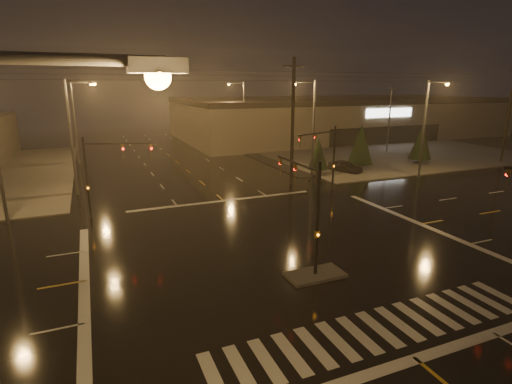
{
  "coord_description": "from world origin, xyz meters",
  "views": [
    {
      "loc": [
        -10.04,
        -20.1,
        9.52
      ],
      "look_at": [
        -0.68,
        2.29,
        3.0
      ],
      "focal_mm": 28.0,
      "sensor_mm": 36.0,
      "label": 1
    }
  ],
  "objects": [
    {
      "name": "streetlight_1",
      "position": [
        -11.18,
        18.0,
        5.8
      ],
      "size": [
        2.77,
        0.32,
        10.0
      ],
      "color": "#38383A",
      "rests_on": "ground"
    },
    {
      "name": "signal_mast_nw",
      "position": [
        -9.5,
        10.14,
        3.79
      ],
      "size": [
        4.84,
        1.86,
        6.0
      ],
      "color": "black",
      "rests_on": "ground"
    },
    {
      "name": "ground",
      "position": [
        0.0,
        0.0,
        0.0
      ],
      "size": [
        140.0,
        140.0,
        0.0
      ],
      "primitive_type": "plane",
      "color": "black",
      "rests_on": "ground"
    },
    {
      "name": "conifer_0",
      "position": [
        12.56,
        16.53,
        2.39
      ],
      "size": [
        2.16,
        2.16,
        4.08
      ],
      "color": "black",
      "rests_on": "ground"
    },
    {
      "name": "stop_bar_near",
      "position": [
        0.0,
        -11.0,
        0.01
      ],
      "size": [
        16.0,
        0.5,
        0.01
      ],
      "primitive_type": "cube",
      "color": "beige",
      "rests_on": "ground"
    },
    {
      "name": "car_parked",
      "position": [
        16.2,
        16.65,
        0.68
      ],
      "size": [
        3.05,
        4.31,
        1.36
      ],
      "primitive_type": "imported",
      "rotation": [
        0.0,
        0.0,
        0.4
      ],
      "color": "black",
      "rests_on": "ground"
    },
    {
      "name": "utility_pole_1",
      "position": [
        8.0,
        14.0,
        6.13
      ],
      "size": [
        2.2,
        0.32,
        12.0
      ],
      "color": "black",
      "rests_on": "ground"
    },
    {
      "name": "retail_building",
      "position": [
        35.0,
        45.99,
        3.84
      ],
      "size": [
        60.2,
        28.3,
        7.2
      ],
      "color": "#6E664E",
      "rests_on": "ground"
    },
    {
      "name": "streetlight_3",
      "position": [
        11.18,
        16.0,
        5.8
      ],
      "size": [
        2.77,
        0.32,
        10.0
      ],
      "color": "#38383A",
      "rests_on": "ground"
    },
    {
      "name": "utility_pole_2",
      "position": [
        38.0,
        14.0,
        6.13
      ],
      "size": [
        2.2,
        0.32,
        12.0
      ],
      "color": "black",
      "rests_on": "ground"
    },
    {
      "name": "median_island",
      "position": [
        0.0,
        -4.0,
        0.07
      ],
      "size": [
        3.0,
        1.6,
        0.15
      ],
      "primitive_type": "cube",
      "color": "#4C4A44",
      "rests_on": "ground"
    },
    {
      "name": "streetlight_6",
      "position": [
        22.0,
        11.18,
        5.8
      ],
      "size": [
        0.32,
        2.77,
        10.0
      ],
      "color": "#38383A",
      "rests_on": "ground"
    },
    {
      "name": "stop_bar_far",
      "position": [
        0.0,
        11.0,
        0.01
      ],
      "size": [
        16.0,
        0.5,
        0.01
      ],
      "primitive_type": "cube",
      "color": "beige",
      "rests_on": "ground"
    },
    {
      "name": "crosswalk",
      "position": [
        0.0,
        -9.0,
        0.01
      ],
      "size": [
        15.0,
        2.6,
        0.01
      ],
      "primitive_type": "cube",
      "color": "beige",
      "rests_on": "ground"
    },
    {
      "name": "signal_mast_median",
      "position": [
        0.0,
        -3.07,
        3.75
      ],
      "size": [
        0.25,
        4.59,
        6.0
      ],
      "color": "black",
      "rests_on": "ground"
    },
    {
      "name": "conifer_2",
      "position": [
        27.41,
        17.02,
        2.79
      ],
      "size": [
        2.67,
        2.67,
        4.88
      ],
      "color": "black",
      "rests_on": "ground"
    },
    {
      "name": "parking_lot",
      "position": [
        35.0,
        28.0,
        0.04
      ],
      "size": [
        50.0,
        24.0,
        0.08
      ],
      "primitive_type": "cube",
      "color": "black",
      "rests_on": "ground"
    },
    {
      "name": "conifer_1",
      "position": [
        18.72,
        17.4,
        2.95
      ],
      "size": [
        2.88,
        2.88,
        5.2
      ],
      "color": "black",
      "rests_on": "ground"
    },
    {
      "name": "streetlight_4",
      "position": [
        11.18,
        36.0,
        5.8
      ],
      "size": [
        2.77,
        0.32,
        10.0
      ],
      "color": "#38383A",
      "rests_on": "ground"
    },
    {
      "name": "streetlight_2",
      "position": [
        -11.18,
        34.0,
        5.8
      ],
      "size": [
        2.77,
        0.32,
        10.0
      ],
      "color": "#38383A",
      "rests_on": "ground"
    },
    {
      "name": "signal_mast_ne",
      "position": [
        9.5,
        10.14,
        3.79
      ],
      "size": [
        4.84,
        1.86,
        6.0
      ],
      "color": "black",
      "rests_on": "ground"
    },
    {
      "name": "sidewalk_ne",
      "position": [
        30.0,
        30.0,
        0.06
      ],
      "size": [
        36.0,
        36.0,
        0.12
      ],
      "primitive_type": "cube",
      "color": "#4C4A44",
      "rests_on": "ground"
    }
  ]
}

